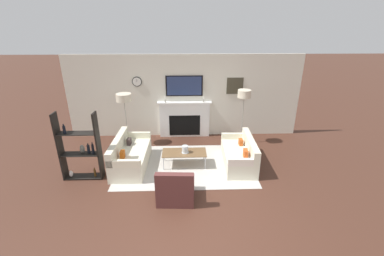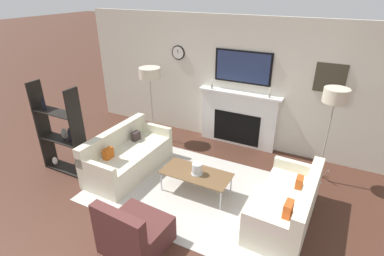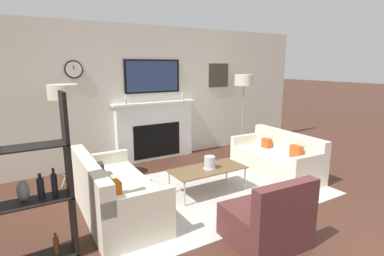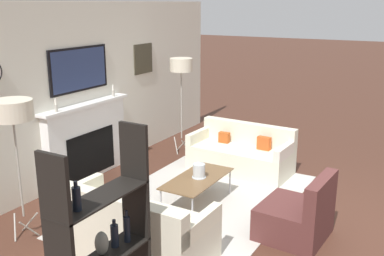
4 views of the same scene
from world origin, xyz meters
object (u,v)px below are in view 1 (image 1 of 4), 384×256
floor_lamp_left (124,98)px  shelf_unit (80,150)px  couch_right (240,155)px  floor_lamp_right (244,95)px  couch_left (130,156)px  hurricane_candle (185,150)px  armchair (176,189)px  coffee_table (184,153)px

floor_lamp_left → shelf_unit: bearing=-111.2°
couch_right → shelf_unit: (-3.99, -0.52, 0.50)m
floor_lamp_left → floor_lamp_right: floor_lamp_right is taller
couch_left → floor_lamp_right: bearing=22.2°
hurricane_candle → floor_lamp_left: floor_lamp_left is taller
armchair → couch_left: bearing=130.7°
shelf_unit → couch_left: bearing=26.8°
hurricane_candle → shelf_unit: 2.58m
couch_right → floor_lamp_left: (-3.27, 1.34, 1.24)m
armchair → floor_lamp_right: size_ratio=0.47×
floor_lamp_left → couch_right: bearing=-22.3°
coffee_table → hurricane_candle: size_ratio=6.04×
hurricane_candle → floor_lamp_right: size_ratio=0.11×
armchair → floor_lamp_right: floor_lamp_right is taller
hurricane_candle → floor_lamp_right: bearing=37.2°
couch_left → floor_lamp_right: 3.76m
couch_left → coffee_table: size_ratio=1.51×
armchair → floor_lamp_left: size_ratio=0.50×
coffee_table → floor_lamp_right: size_ratio=0.67×
armchair → hurricane_candle: size_ratio=4.26×
armchair → floor_lamp_left: 3.45m
couch_right → hurricane_candle: 1.49m
hurricane_candle → couch_left: bearing=179.0°
armchair → coffee_table: size_ratio=0.70×
couch_left → armchair: couch_left is taller
coffee_table → floor_lamp_left: (-1.77, 1.35, 1.15)m
coffee_table → floor_lamp_right: (1.82, 1.35, 1.22)m
couch_right → armchair: size_ratio=2.03×
couch_left → shelf_unit: shelf_unit is taller
floor_lamp_right → floor_lamp_left: bearing=180.0°
armchair → floor_lamp_right: (2.00, 2.80, 1.33)m
coffee_table → shelf_unit: bearing=-168.4°
hurricane_candle → shelf_unit: shelf_unit is taller
armchair → shelf_unit: 2.54m
couch_left → floor_lamp_right: (3.26, 1.33, 1.30)m
couch_left → coffee_table: (1.45, -0.01, 0.08)m
armchair → coffee_table: 1.47m
couch_left → shelf_unit: size_ratio=1.04×
armchair → floor_lamp_right: 3.69m
armchair → floor_lamp_left: bearing=119.5°
armchair → floor_lamp_left: floor_lamp_left is taller
couch_right → floor_lamp_left: floor_lamp_left is taller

